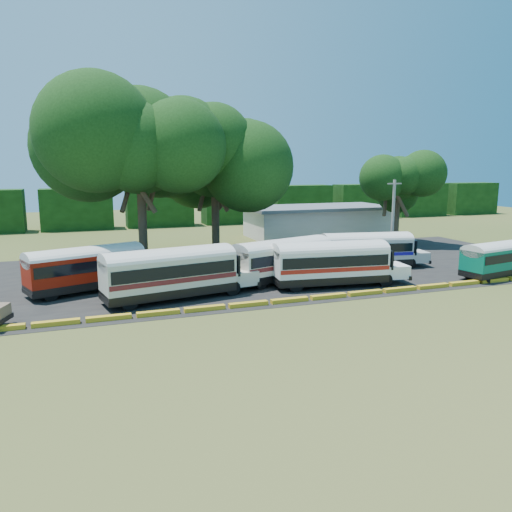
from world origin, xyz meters
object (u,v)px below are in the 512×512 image
object	(u,v)px
bus_teal	(502,257)
tree_west	(139,141)
bus_white_red	(333,261)
bus_red	(89,266)
bus_cream_west	(173,271)

from	to	relation	value
bus_teal	tree_west	xyz separation A→B (m)	(-27.95, 14.36, 9.70)
bus_white_red	tree_west	xyz separation A→B (m)	(-12.88, 12.57, 9.43)
bus_red	bus_teal	world-z (taller)	bus_red
tree_west	bus_teal	bearing A→B (deg)	-27.20
bus_cream_west	tree_west	world-z (taller)	tree_west
bus_red	tree_west	distance (m)	13.26
bus_cream_west	bus_white_red	size ratio (longest dim) A/B	1.04
bus_red	bus_white_red	world-z (taller)	bus_white_red
bus_cream_west	bus_red	bearing A→B (deg)	130.04
bus_cream_west	bus_teal	xyz separation A→B (m)	(27.48, -2.08, -0.34)
bus_red	bus_white_red	xyz separation A→B (m)	(17.87, -4.77, 0.06)
bus_white_red	tree_west	bearing A→B (deg)	142.01
bus_cream_west	tree_west	bearing A→B (deg)	81.64
bus_cream_west	bus_teal	size ratio (longest dim) A/B	1.21
bus_teal	tree_west	distance (m)	32.88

